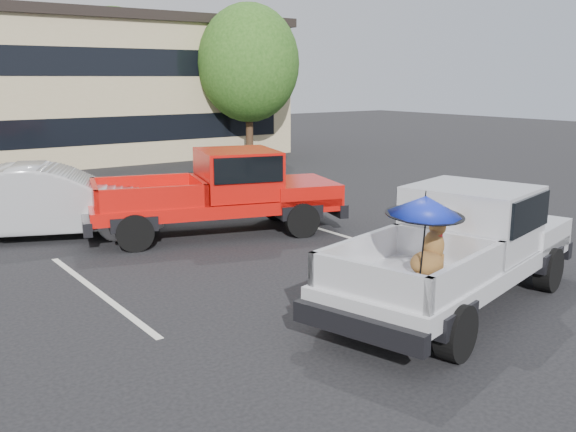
% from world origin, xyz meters
% --- Properties ---
extents(ground, '(90.00, 90.00, 0.00)m').
position_xyz_m(ground, '(0.00, 0.00, 0.00)').
color(ground, black).
rests_on(ground, ground).
extents(stripe_left, '(0.12, 5.00, 0.01)m').
position_xyz_m(stripe_left, '(-3.00, 2.00, 0.00)').
color(stripe_left, silver).
rests_on(stripe_left, ground).
extents(stripe_right, '(0.12, 5.00, 0.01)m').
position_xyz_m(stripe_right, '(3.00, 2.00, 0.00)').
color(stripe_right, silver).
rests_on(stripe_right, ground).
extents(motel_building, '(20.40, 8.40, 6.30)m').
position_xyz_m(motel_building, '(2.00, 20.99, 3.21)').
color(motel_building, tan).
rests_on(motel_building, ground).
extents(tree_right, '(4.46, 4.46, 6.78)m').
position_xyz_m(tree_right, '(9.00, 16.00, 4.21)').
color(tree_right, '#332114').
rests_on(tree_right, ground).
extents(tree_back, '(4.68, 4.68, 7.11)m').
position_xyz_m(tree_back, '(6.00, 24.00, 4.41)').
color(tree_back, '#332114').
rests_on(tree_back, ground).
extents(silver_pickup, '(6.00, 3.33, 2.06)m').
position_xyz_m(silver_pickup, '(1.68, -1.93, 1.05)').
color(silver_pickup, black).
rests_on(silver_pickup, ground).
extents(red_pickup, '(6.26, 3.66, 1.95)m').
position_xyz_m(red_pickup, '(1.08, 4.39, 1.07)').
color(red_pickup, black).
rests_on(red_pickup, ground).
extents(silver_sedan, '(5.34, 3.56, 1.66)m').
position_xyz_m(silver_sedan, '(-2.47, 6.50, 0.83)').
color(silver_sedan, '#B1B4B9').
rests_on(silver_sedan, ground).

